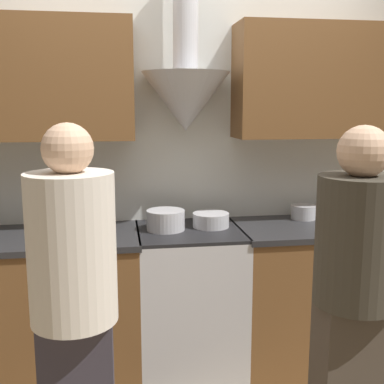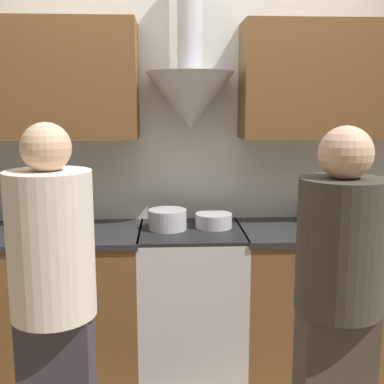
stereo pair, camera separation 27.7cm
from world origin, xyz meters
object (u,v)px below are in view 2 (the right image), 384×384
saucepan (311,215)px  person_foreground_left (54,301)px  stock_pot (168,219)px  person_foreground_right (337,304)px  stove_range (191,300)px  mixing_bowl (214,220)px

saucepan → person_foreground_left: bearing=-140.5°
saucepan → person_foreground_left: size_ratio=0.10×
stock_pot → person_foreground_right: (0.67, -1.07, -0.10)m
stove_range → person_foreground_right: person_foreground_right is taller
stove_range → person_foreground_left: bearing=-121.5°
person_foreground_right → stove_range: bearing=116.8°
stock_pot → mixing_bowl: size_ratio=1.02×
person_foreground_left → stock_pot: bearing=65.3°
mixing_bowl → person_foreground_right: bearing=-70.5°
person_foreground_left → person_foreground_right: 1.14m
person_foreground_left → mixing_bowl: bearing=54.2°
mixing_bowl → saucepan: (0.65, 0.12, 0.00)m
stock_pot → saucepan: bearing=9.0°
mixing_bowl → stock_pot: bearing=-173.4°
stove_range → person_foreground_right: (0.53, -1.05, 0.41)m
mixing_bowl → saucepan: saucepan is taller
person_foreground_right → person_foreground_left: bearing=176.4°
person_foreground_left → saucepan: bearing=39.5°
person_foreground_left → person_foreground_right: (1.13, -0.07, -0.01)m
stock_pot → person_foreground_right: size_ratio=0.15×
saucepan → person_foreground_right: size_ratio=0.10×
mixing_bowl → person_foreground_left: person_foreground_left is taller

